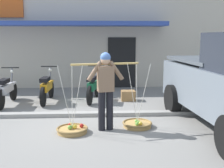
{
  "coord_description": "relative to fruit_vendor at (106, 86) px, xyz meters",
  "views": [
    {
      "loc": [
        0.27,
        -6.2,
        2.01
      ],
      "look_at": [
        0.61,
        0.6,
        0.85
      ],
      "focal_mm": 44.28,
      "sensor_mm": 36.0,
      "label": 1
    }
  ],
  "objects": [
    {
      "name": "fruit_vendor",
      "position": [
        0.0,
        0.0,
        0.0
      ],
      "size": [
        1.44,
        0.36,
        1.7
      ],
      "color": "black",
      "rests_on": "ground"
    },
    {
      "name": "fruit_basket_left_side",
      "position": [
        -0.72,
        -0.16,
        -0.9
      ],
      "size": [
        0.67,
        0.67,
        1.45
      ],
      "color": "#B2894C",
      "rests_on": "ground"
    },
    {
      "name": "sidewalk_curb",
      "position": [
        -0.42,
        1.09,
        -0.93
      ],
      "size": [
        20.0,
        0.24,
        0.1
      ],
      "primitive_type": "cube",
      "color": "gray",
      "rests_on": "ground"
    },
    {
      "name": "motorcycle_nearest_shop",
      "position": [
        -2.89,
        2.42,
        -0.52
      ],
      "size": [
        0.54,
        1.82,
        1.09
      ],
      "color": "black",
      "rests_on": "ground"
    },
    {
      "name": "motorcycle_third_in_row",
      "position": [
        -0.31,
        2.84,
        -0.52
      ],
      "size": [
        0.56,
        1.8,
        1.09
      ],
      "color": "black",
      "rests_on": "ground"
    },
    {
      "name": "ground_plane",
      "position": [
        -0.42,
        0.39,
        -0.98
      ],
      "size": [
        90.0,
        90.0,
        0.0
      ],
      "primitive_type": "plane",
      "color": "gray"
    },
    {
      "name": "motorcycle_second_in_row",
      "position": [
        -1.76,
        2.73,
        -0.52
      ],
      "size": [
        0.54,
        1.82,
        1.09
      ],
      "color": "black",
      "rests_on": "ground"
    },
    {
      "name": "wooden_crate",
      "position": [
        0.8,
        2.81,
        -0.82
      ],
      "size": [
        0.44,
        0.36,
        0.32
      ],
      "primitive_type": "cube",
      "color": "olive",
      "rests_on": "ground"
    },
    {
      "name": "storefront_building",
      "position": [
        -1.16,
        7.7,
        1.13
      ],
      "size": [
        13.0,
        6.0,
        4.2
      ],
      "color": "beige",
      "rests_on": "ground"
    },
    {
      "name": "fruit_basket_right_side",
      "position": [
        0.72,
        0.15,
        -0.9
      ],
      "size": [
        0.67,
        0.67,
        1.45
      ],
      "color": "#B2894C",
      "rests_on": "ground"
    }
  ]
}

